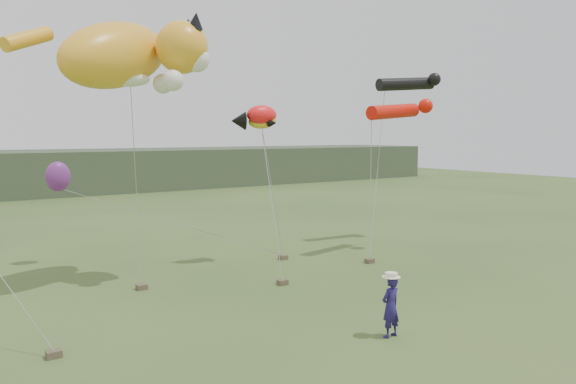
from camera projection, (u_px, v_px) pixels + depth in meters
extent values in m
plane|color=#385123|center=(359.00, 317.00, 17.30)|extent=(120.00, 120.00, 0.00)
cube|color=#2D3D28|center=(47.00, 172.00, 54.00)|extent=(90.00, 12.00, 4.00)
imported|color=#1F1756|center=(391.00, 307.00, 15.50)|extent=(0.67, 0.48, 1.73)
cube|color=brown|center=(142.00, 287.00, 20.33)|extent=(0.37, 0.29, 0.19)
cube|color=brown|center=(282.00, 282.00, 20.97)|extent=(0.37, 0.29, 0.19)
cube|color=brown|center=(370.00, 261.00, 24.52)|extent=(0.37, 0.29, 0.19)
cube|color=brown|center=(54.00, 354.00, 14.14)|extent=(0.37, 0.29, 0.19)
cube|color=brown|center=(283.00, 257.00, 25.19)|extent=(0.37, 0.29, 0.19)
ellipsoid|color=gold|center=(115.00, 55.00, 20.35)|extent=(5.96, 4.82, 3.45)
sphere|color=gold|center=(182.00, 47.00, 20.64)|extent=(1.92, 1.92, 1.92)
cone|color=black|center=(196.00, 21.00, 20.29)|extent=(0.60, 0.73, 0.72)
cone|color=black|center=(189.00, 26.00, 21.29)|extent=(0.60, 0.69, 0.68)
sphere|color=white|center=(196.00, 59.00, 20.66)|extent=(0.96, 0.96, 0.96)
ellipsoid|color=white|center=(125.00, 78.00, 20.29)|extent=(1.88, 0.94, 0.59)
sphere|color=white|center=(173.00, 80.00, 19.89)|extent=(0.75, 0.75, 0.75)
sphere|color=white|center=(163.00, 84.00, 21.23)|extent=(0.75, 0.75, 0.75)
cylinder|color=gold|center=(27.00, 39.00, 19.44)|extent=(1.99, 1.46, 1.16)
ellipsoid|color=gold|center=(262.00, 121.00, 24.05)|extent=(1.36, 0.90, 0.75)
cone|color=black|center=(238.00, 121.00, 23.68)|extent=(0.83, 0.94, 0.78)
cone|color=black|center=(264.00, 110.00, 24.05)|extent=(0.43, 0.43, 0.35)
cone|color=black|center=(273.00, 123.00, 23.85)|extent=(0.46, 0.49, 0.35)
cone|color=black|center=(262.00, 123.00, 24.56)|extent=(0.46, 0.49, 0.35)
cylinder|color=black|center=(406.00, 84.00, 29.20)|extent=(3.52, 1.03, 0.87)
sphere|color=black|center=(434.00, 79.00, 29.60)|extent=(0.69, 0.69, 0.69)
cylinder|color=red|center=(394.00, 111.00, 26.22)|extent=(3.54, 1.27, 0.88)
sphere|color=red|center=(426.00, 106.00, 26.61)|extent=(0.69, 0.69, 0.69)
ellipsoid|color=#FF191B|center=(262.00, 115.00, 23.96)|extent=(1.41, 0.82, 0.82)
ellipsoid|color=#6F297F|center=(58.00, 177.00, 23.92)|extent=(1.04, 0.69, 1.27)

